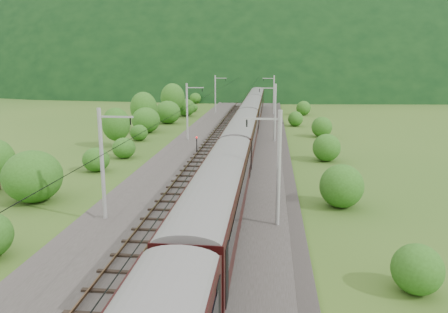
# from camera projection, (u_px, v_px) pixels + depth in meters

# --- Properties ---
(ground) EXTENTS (600.00, 600.00, 0.00)m
(ground) POSITION_uv_depth(u_px,v_px,m) (190.00, 225.00, 31.11)
(ground) COLOR #2D5219
(ground) RESTS_ON ground
(railbed) EXTENTS (14.00, 220.00, 0.30)m
(railbed) POSITION_uv_depth(u_px,v_px,m) (209.00, 184.00, 40.78)
(railbed) COLOR #38332D
(railbed) RESTS_ON ground
(track_left) EXTENTS (2.40, 220.00, 0.27)m
(track_left) POSITION_uv_depth(u_px,v_px,m) (184.00, 181.00, 40.98)
(track_left) COLOR #523823
(track_left) RESTS_ON railbed
(track_right) EXTENTS (2.40, 220.00, 0.27)m
(track_right) POSITION_uv_depth(u_px,v_px,m) (235.00, 183.00, 40.49)
(track_right) COLOR #523823
(track_right) RESTS_ON railbed
(catenary_left) EXTENTS (2.54, 192.28, 8.00)m
(catenary_left) POSITION_uv_depth(u_px,v_px,m) (188.00, 110.00, 61.82)
(catenary_left) COLOR gray
(catenary_left) RESTS_ON railbed
(catenary_right) EXTENTS (2.54, 192.28, 8.00)m
(catenary_right) POSITION_uv_depth(u_px,v_px,m) (274.00, 111.00, 60.56)
(catenary_right) COLOR gray
(catenary_right) RESTS_ON railbed
(overhead_wires) EXTENTS (4.83, 198.00, 0.03)m
(overhead_wires) POSITION_uv_depth(u_px,v_px,m) (208.00, 110.00, 39.27)
(overhead_wires) COLOR black
(overhead_wires) RESTS_ON ground
(mountain_main) EXTENTS (504.00, 360.00, 244.00)m
(mountain_main) POSITION_uv_depth(u_px,v_px,m) (262.00, 78.00, 283.47)
(mountain_main) COLOR black
(mountain_main) RESTS_ON ground
(mountain_ridge) EXTENTS (336.00, 280.00, 132.00)m
(mountain_ridge) POSITION_uv_depth(u_px,v_px,m) (107.00, 75.00, 334.65)
(mountain_ridge) COLOR black
(mountain_ridge) RESTS_ON ground
(train) EXTENTS (3.07, 146.77, 5.35)m
(train) POSITION_uv_depth(u_px,v_px,m) (248.00, 117.00, 61.78)
(train) COLOR black
(train) RESTS_ON ground
(hazard_post_near) EXTENTS (0.14, 0.14, 1.31)m
(hazard_post_near) POSITION_uv_depth(u_px,v_px,m) (242.00, 113.00, 88.43)
(hazard_post_near) COLOR red
(hazard_post_near) RESTS_ON railbed
(hazard_post_far) EXTENTS (0.17, 0.17, 1.62)m
(hazard_post_far) POSITION_uv_depth(u_px,v_px,m) (243.00, 113.00, 86.99)
(hazard_post_far) COLOR red
(hazard_post_far) RESTS_ON railbed
(signal) EXTENTS (0.22, 0.22, 1.96)m
(signal) POSITION_uv_depth(u_px,v_px,m) (197.00, 143.00, 53.95)
(signal) COLOR black
(signal) RESTS_ON railbed
(vegetation_left) EXTENTS (12.05, 148.31, 6.92)m
(vegetation_left) POSITION_uv_depth(u_px,v_px,m) (122.00, 130.00, 57.70)
(vegetation_left) COLOR #265316
(vegetation_left) RESTS_ON ground
(vegetation_right) EXTENTS (6.22, 110.67, 3.19)m
(vegetation_right) POSITION_uv_depth(u_px,v_px,m) (338.00, 170.00, 40.95)
(vegetation_right) COLOR #265316
(vegetation_right) RESTS_ON ground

